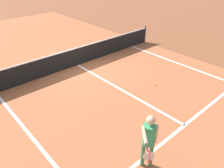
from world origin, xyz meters
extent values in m
plane|color=brown|center=(0.00, 0.00, 0.00)|extent=(60.00, 60.00, 0.00)
cube|color=#9E5433|center=(0.00, 0.00, 0.00)|extent=(10.62, 24.40, 0.00)
cube|color=white|center=(0.00, -6.40, 0.00)|extent=(8.22, 0.10, 0.01)
cube|color=white|center=(0.00, -3.20, 0.00)|extent=(0.10, 6.40, 0.01)
cylinder|color=#33383D|center=(5.34, 0.00, 0.54)|extent=(0.09, 0.09, 1.07)
cube|color=black|center=(0.00, 0.00, 0.46)|extent=(10.67, 0.02, 0.91)
cube|color=white|center=(0.00, 0.00, 0.94)|extent=(10.67, 0.03, 0.05)
cylinder|color=#3F7247|center=(-2.16, -6.66, 0.42)|extent=(0.11, 0.11, 0.84)
cylinder|color=#3F7247|center=(-2.32, -6.51, 0.42)|extent=(0.11, 0.11, 0.84)
cylinder|color=#338C59|center=(-2.24, -6.58, 1.13)|extent=(0.32, 0.32, 0.59)
sphere|color=tan|center=(-2.24, -6.58, 1.58)|extent=(0.23, 0.23, 0.23)
cylinder|color=tan|center=(-2.11, -6.70, 1.14)|extent=(0.08, 0.08, 0.57)
cylinder|color=tan|center=(-2.55, -6.68, 1.37)|extent=(0.44, 0.48, 0.08)
cylinder|color=black|center=(-2.82, -6.98, 1.37)|extent=(0.17, 0.18, 0.03)
torus|color=red|center=(-2.98, -7.16, 1.37)|extent=(0.20, 0.23, 0.28)
cylinder|color=silver|center=(-2.98, -7.16, 1.37)|extent=(0.19, 0.17, 0.25)
sphere|color=#CCE033|center=(1.41, -4.05, 0.03)|extent=(0.07, 0.07, 0.07)
camera|label=1|loc=(-5.68, -9.03, 4.99)|focal=35.40mm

